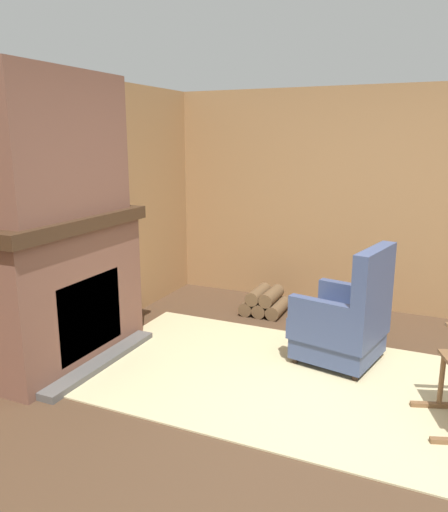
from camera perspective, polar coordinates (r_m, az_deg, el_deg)
The scene contains 10 objects.
ground_plane at distance 3.73m, azimuth 12.00°, elevation -17.49°, with size 14.00×14.00×0.00m, color #4C3523.
wood_panel_wall_left at distance 4.45m, azimuth -19.86°, elevation 3.82°, with size 0.06×5.46×2.43m.
wood_panel_wall_back at distance 5.68m, azimuth 18.26°, elevation 5.90°, with size 5.46×0.09×2.43m.
fireplace_hearth at distance 4.41m, azimuth -16.97°, elevation -3.84°, with size 0.61×1.60×1.27m.
chimney_breast at distance 4.24m, azimuth -18.23°, elevation 12.00°, with size 0.35×1.32×1.14m.
area_rug at distance 4.16m, azimuth 6.87°, elevation -13.72°, with size 3.32×1.92×0.01m.
armchair at distance 4.39m, azimuth 13.68°, elevation -7.36°, with size 0.79×0.79×1.04m.
firewood_stack at distance 5.54m, azimuth 4.68°, elevation -5.23°, with size 0.46×0.45×0.28m.
oil_lamp_vase at distance 3.91m, azimuth -23.54°, elevation 4.64°, with size 0.10×0.10×0.30m.
storage_case at distance 4.37m, azimuth -17.27°, elevation 5.48°, with size 0.16×0.20×0.14m.
Camera 1 is at (0.60, -3.15, 1.90)m, focal length 35.00 mm.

